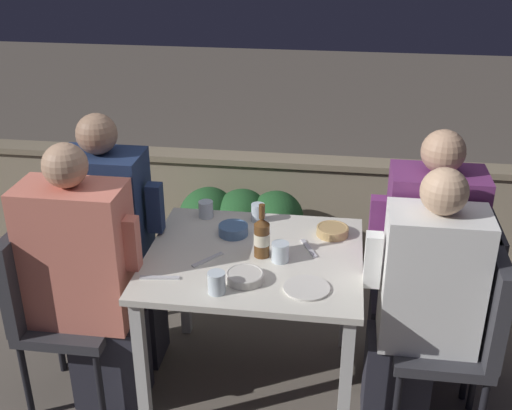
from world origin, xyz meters
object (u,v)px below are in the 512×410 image
Objects in this scene: chair_left_far at (80,263)px; chair_right_near at (466,326)px; beer_bottle at (262,237)px; chair_left_near at (49,299)px; person_navy_jumper at (115,243)px; person_coral_top at (87,282)px; chair_right_far at (461,291)px; person_purple_stripe at (421,265)px; person_white_polo at (421,305)px.

chair_right_near is at bearing -8.62° from chair_left_far.
chair_left_far is at bearing 171.38° from chair_right_near.
chair_left_near is at bearing -169.52° from beer_bottle.
chair_left_far is at bearing -180.00° from person_navy_jumper.
beer_bottle reaches higher than chair_right_near.
person_coral_top is at bearing -0.00° from chair_left_near.
person_navy_jumper is 0.78m from beer_bottle.
person_coral_top reaches higher than chair_right_near.
person_purple_stripe is at bearing -180.00° from chair_right_far.
chair_left_far is 1.00m from beer_bottle.
person_navy_jumper is at bearing -179.87° from person_purple_stripe.
chair_left_near is 1.00× the size of chair_right_near.
person_white_polo is at bearing -10.37° from beer_bottle.
chair_right_near is at bearing -58.57° from person_purple_stripe.
person_navy_jumper is at bearing 57.43° from chair_left_near.
person_navy_jumper reaches higher than person_white_polo.
chair_left_near is at bearing -170.01° from chair_right_far.
person_white_polo is 0.95× the size of person_purple_stripe.
chair_left_near is 1.00× the size of chair_left_far.
person_white_polo is 0.74m from beer_bottle.
person_coral_top is 1.72m from chair_right_far.
person_purple_stripe is at bearing 11.96° from beer_bottle.
person_navy_jumper is 1.68m from chair_right_far.
chair_left_near and chair_right_near have the same top height.
person_purple_stripe reaches higher than person_white_polo.
beer_bottle is at bearing -11.39° from person_navy_jumper.
beer_bottle is (-0.70, 0.13, 0.21)m from person_white_polo.
person_white_polo reaches higher than chair_left_far.
person_white_polo reaches higher than chair_right_far.
person_white_polo reaches higher than beer_bottle.
chair_right_far is at bearing 9.48° from beer_bottle.
person_navy_jumper is (0.21, 0.33, 0.13)m from chair_left_near.
person_coral_top is at bearing -168.88° from chair_right_far.
chair_left_far is at bearing 87.49° from chair_left_near.
chair_left_far is (0.01, 0.33, 0.00)m from chair_left_near.
chair_left_near is 0.68× the size of person_purple_stripe.
person_purple_stripe reaches higher than chair_right_near.
person_purple_stripe reaches higher than chair_left_far.
person_purple_stripe is (-0.17, 0.28, 0.12)m from chair_right_near.
person_coral_top reaches higher than chair_right_far.
chair_left_far is at bearing 118.94° from person_coral_top.
beer_bottle reaches higher than chair_right_far.
person_purple_stripe is at bearing 12.54° from person_coral_top.
chair_right_near is 0.68× the size of person_purple_stripe.
chair_right_near is 0.22m from person_white_polo.
person_white_polo is (1.66, 0.05, 0.09)m from chair_left_near.
person_white_polo is 4.95× the size of beer_bottle.
person_purple_stripe is at bearing 121.43° from chair_right_near.
person_white_polo is at bearing -10.89° from person_navy_jumper.
person_navy_jumper reaches higher than person_coral_top.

